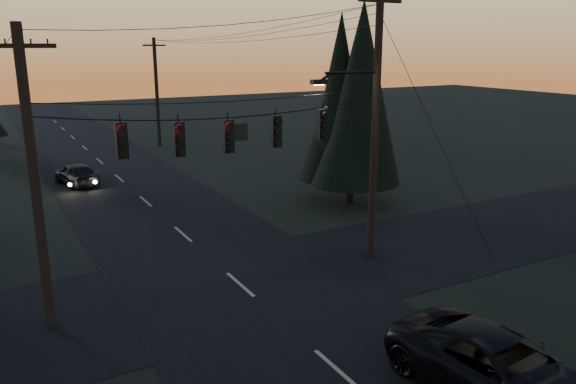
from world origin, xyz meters
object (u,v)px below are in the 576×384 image
utility_pole_right (370,256)px  utility_pole_far_r (160,146)px  suv_near (499,369)px  evergreen_right (353,106)px  utility_pole_left (52,326)px  sedan_oncoming_a (77,174)px

utility_pole_right → utility_pole_far_r: (0.00, 28.00, 0.00)m
suv_near → utility_pole_right: bearing=64.8°
utility_pole_right → suv_near: size_ratio=1.86×
evergreen_right → suv_near: size_ratio=1.63×
utility_pole_far_r → suv_near: 36.77m
utility_pole_right → evergreen_right: 9.02m
utility_pole_left → evergreen_right: size_ratio=0.97×
evergreen_right → utility_pole_far_r: bearing=99.7°
utility_pole_left → evergreen_right: bearing=23.5°
suv_near → utility_pole_far_r: bearing=78.8°
utility_pole_far_r → evergreen_right: size_ratio=0.97×
utility_pole_right → sedan_oncoming_a: 19.22m
utility_pole_left → evergreen_right: (15.15, 6.57, 4.99)m
suv_near → sedan_oncoming_a: 26.61m
utility_pole_left → suv_near: 12.23m
suv_near → sedan_oncoming_a: bearing=94.4°
utility_pole_right → evergreen_right: bearing=61.0°
utility_pole_right → utility_pole_left: utility_pole_right is taller
evergreen_right → suv_near: 17.10m
suv_near → sedan_oncoming_a: (-5.13, 26.11, -0.09)m
suv_near → sedan_oncoming_a: suv_near is taller
utility_pole_far_r → utility_pole_left: bearing=-112.3°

